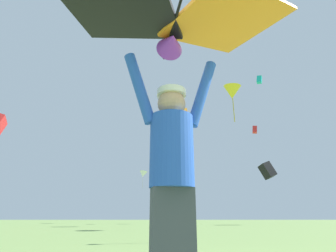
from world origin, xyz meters
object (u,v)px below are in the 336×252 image
(distant_kite_black_far_center, at_px, (267,170))
(distant_kite_yellow_low_right, at_px, (232,92))
(distant_kite_red_mid_left, at_px, (255,130))
(distant_kite_teal_high_right, at_px, (259,80))
(distant_kite_white_high_left, at_px, (143,174))
(distant_kite_teal_low_left, at_px, (159,124))
(kite_flyer_person, at_px, (172,172))
(held_stunt_kite, at_px, (173,20))
(marker_flag, at_px, (167,176))
(distant_kite_orange_overhead_distant, at_px, (183,115))

(distant_kite_black_far_center, distance_m, distant_kite_yellow_low_right, 9.88)
(distant_kite_red_mid_left, bearing_deg, distant_kite_teal_high_right, 21.88)
(distant_kite_white_high_left, bearing_deg, distant_kite_teal_low_left, 74.29)
(distant_kite_black_far_center, height_order, distant_kite_yellow_low_right, distant_kite_yellow_low_right)
(distant_kite_teal_high_right, bearing_deg, distant_kite_yellow_low_right, -118.29)
(distant_kite_teal_low_left, height_order, distant_kite_red_mid_left, distant_kite_teal_low_left)
(kite_flyer_person, distance_m, distant_kite_red_mid_left, 30.07)
(distant_kite_teal_high_right, relative_size, distant_kite_black_far_center, 0.59)
(held_stunt_kite, xyz_separation_m, distant_kite_red_mid_left, (10.20, 26.87, 7.81))
(distant_kite_white_high_left, relative_size, distant_kite_yellow_low_right, 0.65)
(held_stunt_kite, xyz_separation_m, marker_flag, (-0.02, 5.41, -0.58))
(distant_kite_black_far_center, bearing_deg, kite_flyer_person, -112.83)
(distant_kite_yellow_low_right, relative_size, marker_flag, 1.34)
(held_stunt_kite, height_order, distant_kite_orange_overhead_distant, distant_kite_orange_overhead_distant)
(distant_kite_black_far_center, bearing_deg, marker_flag, -119.22)
(distant_kite_teal_low_left, xyz_separation_m, distant_kite_yellow_low_right, (5.11, -14.88, -3.03))
(distant_kite_red_mid_left, xyz_separation_m, distant_kite_yellow_low_right, (-5.88, -13.09, -1.73))
(distant_kite_teal_low_left, bearing_deg, kite_flyer_person, -88.45)
(distant_kite_black_far_center, bearing_deg, distant_kite_teal_high_right, 65.72)
(distant_kite_white_high_left, relative_size, distant_kite_teal_low_left, 0.62)
(distant_kite_teal_low_left, height_order, marker_flag, distant_kite_teal_low_left)
(kite_flyer_person, height_order, distant_kite_red_mid_left, distant_kite_red_mid_left)
(held_stunt_kite, distance_m, distant_kite_orange_overhead_distant, 19.87)
(distant_kite_orange_overhead_distant, relative_size, distant_kite_red_mid_left, 1.30)
(distant_kite_teal_high_right, xyz_separation_m, marker_flag, (-11.70, -22.06, -15.16))
(distant_kite_yellow_low_right, bearing_deg, distant_kite_orange_overhead_distant, 120.54)
(kite_flyer_person, distance_m, distant_kite_teal_high_right, 33.75)
(kite_flyer_person, xyz_separation_m, distant_kite_red_mid_left, (10.21, 26.77, 9.13))
(held_stunt_kite, xyz_separation_m, distant_kite_orange_overhead_distant, (1.38, 18.76, 6.41))
(kite_flyer_person, relative_size, distant_kite_red_mid_left, 2.18)
(distant_kite_teal_low_left, bearing_deg, distant_kite_red_mid_left, -9.25)
(distant_kite_red_mid_left, bearing_deg, distant_kite_white_high_left, -165.75)
(distant_kite_teal_high_right, xyz_separation_m, distant_kite_red_mid_left, (-1.49, -0.60, -6.77))
(kite_flyer_person, relative_size, distant_kite_orange_overhead_distant, 1.68)
(distant_kite_orange_overhead_distant, relative_size, distant_kite_yellow_low_right, 0.44)
(distant_kite_orange_overhead_distant, distance_m, distant_kite_teal_high_right, 15.78)
(kite_flyer_person, xyz_separation_m, distant_kite_teal_low_left, (-0.78, 28.57, 10.42))
(distant_kite_black_far_center, xyz_separation_m, marker_flag, (-9.05, -16.17, -2.84))
(distant_kite_white_high_left, distance_m, marker_flag, 18.66)
(distant_kite_red_mid_left, bearing_deg, distant_kite_black_far_center, -102.44)
(kite_flyer_person, bearing_deg, distant_kite_teal_low_left, 91.55)
(distant_kite_orange_overhead_distant, xyz_separation_m, distant_kite_white_high_left, (-3.56, 4.97, -4.17))
(distant_kite_orange_overhead_distant, bearing_deg, distant_kite_red_mid_left, 42.62)
(distant_kite_white_high_left, xyz_separation_m, distant_kite_teal_high_right, (13.87, 3.74, 12.34))
(kite_flyer_person, relative_size, distant_kite_black_far_center, 1.14)
(distant_kite_white_high_left, height_order, distant_kite_teal_low_left, distant_kite_teal_low_left)
(held_stunt_kite, height_order, distant_kite_white_high_left, distant_kite_white_high_left)
(kite_flyer_person, xyz_separation_m, marker_flag, (-0.00, 5.31, 0.73))
(kite_flyer_person, height_order, distant_kite_orange_overhead_distant, distant_kite_orange_overhead_distant)
(kite_flyer_person, bearing_deg, distant_kite_black_far_center, 67.17)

